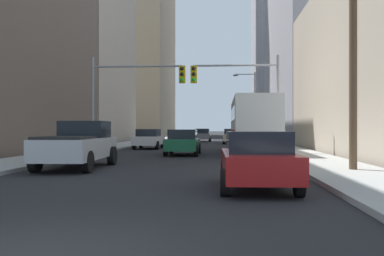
{
  "coord_description": "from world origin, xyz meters",
  "views": [
    {
      "loc": [
        2.37,
        -4.96,
        1.61
      ],
      "look_at": [
        0.0,
        28.41,
        1.6
      ],
      "focal_mm": 40.57,
      "sensor_mm": 36.0,
      "label": 1
    }
  ],
  "objects_px": {
    "pickup_truck_silver": "(78,145)",
    "sedan_red": "(257,160)",
    "sedan_green": "(183,142)",
    "sedan_white": "(149,139)",
    "sedan_beige": "(232,136)",
    "traffic_signal_near_left": "(134,87)",
    "sedan_grey": "(203,135)",
    "city_bus": "(252,123)",
    "traffic_signal_near_right": "(239,87)"
  },
  "relations": [
    {
      "from": "sedan_beige",
      "to": "sedan_green",
      "type": "bearing_deg",
      "value": -100.09
    },
    {
      "from": "city_bus",
      "to": "traffic_signal_near_right",
      "type": "bearing_deg",
      "value": -119.86
    },
    {
      "from": "sedan_grey",
      "to": "sedan_beige",
      "type": "xyz_separation_m",
      "value": [
        3.31,
        -6.75,
        0.0
      ]
    },
    {
      "from": "pickup_truck_silver",
      "to": "sedan_red",
      "type": "height_order",
      "value": "pickup_truck_silver"
    },
    {
      "from": "sedan_green",
      "to": "pickup_truck_silver",
      "type": "bearing_deg",
      "value": -111.95
    },
    {
      "from": "pickup_truck_silver",
      "to": "sedan_white",
      "type": "xyz_separation_m",
      "value": [
        0.08,
        16.06,
        -0.16
      ]
    },
    {
      "from": "city_bus",
      "to": "traffic_signal_near_left",
      "type": "relative_size",
      "value": 1.92
    },
    {
      "from": "sedan_green",
      "to": "sedan_grey",
      "type": "height_order",
      "value": "same"
    },
    {
      "from": "sedan_white",
      "to": "sedan_grey",
      "type": "distance_m",
      "value": 18.08
    },
    {
      "from": "pickup_truck_silver",
      "to": "sedan_green",
      "type": "relative_size",
      "value": 1.3
    },
    {
      "from": "sedan_white",
      "to": "sedan_beige",
      "type": "height_order",
      "value": "same"
    },
    {
      "from": "city_bus",
      "to": "pickup_truck_silver",
      "type": "relative_size",
      "value": 2.11
    },
    {
      "from": "sedan_green",
      "to": "sedan_grey",
      "type": "bearing_deg",
      "value": 90.03
    },
    {
      "from": "sedan_white",
      "to": "traffic_signal_near_left",
      "type": "xyz_separation_m",
      "value": [
        0.23,
        -6.76,
        3.36
      ]
    },
    {
      "from": "pickup_truck_silver",
      "to": "traffic_signal_near_right",
      "type": "bearing_deg",
      "value": 54.03
    },
    {
      "from": "sedan_beige",
      "to": "traffic_signal_near_left",
      "type": "distance_m",
      "value": 19.2
    },
    {
      "from": "sedan_green",
      "to": "traffic_signal_near_left",
      "type": "distance_m",
      "value": 4.66
    },
    {
      "from": "pickup_truck_silver",
      "to": "sedan_green",
      "type": "distance_m",
      "value": 9.19
    },
    {
      "from": "city_bus",
      "to": "sedan_grey",
      "type": "relative_size",
      "value": 2.71
    },
    {
      "from": "sedan_beige",
      "to": "traffic_signal_near_right",
      "type": "distance_m",
      "value": 18.09
    },
    {
      "from": "sedan_grey",
      "to": "city_bus",
      "type": "bearing_deg",
      "value": -79.47
    },
    {
      "from": "sedan_grey",
      "to": "traffic_signal_near_left",
      "type": "distance_m",
      "value": 24.95
    },
    {
      "from": "sedan_green",
      "to": "sedan_beige",
      "type": "distance_m",
      "value": 18.85
    },
    {
      "from": "sedan_red",
      "to": "traffic_signal_near_right",
      "type": "xyz_separation_m",
      "value": [
        0.05,
        14.77,
        3.34
      ]
    },
    {
      "from": "sedan_green",
      "to": "traffic_signal_near_left",
      "type": "bearing_deg",
      "value": 165.96
    },
    {
      "from": "sedan_green",
      "to": "sedan_white",
      "type": "xyz_separation_m",
      "value": [
        -3.35,
        7.54,
        0.0
      ]
    },
    {
      "from": "pickup_truck_silver",
      "to": "sedan_beige",
      "type": "distance_m",
      "value": 27.91
    },
    {
      "from": "pickup_truck_silver",
      "to": "sedan_white",
      "type": "bearing_deg",
      "value": 89.7
    },
    {
      "from": "city_bus",
      "to": "sedan_green",
      "type": "height_order",
      "value": "city_bus"
    },
    {
      "from": "traffic_signal_near_left",
      "to": "traffic_signal_near_right",
      "type": "distance_m",
      "value": 6.44
    },
    {
      "from": "pickup_truck_silver",
      "to": "sedan_grey",
      "type": "relative_size",
      "value": 1.29
    },
    {
      "from": "sedan_red",
      "to": "sedan_white",
      "type": "distance_m",
      "value": 22.53
    },
    {
      "from": "sedan_white",
      "to": "sedan_beige",
      "type": "relative_size",
      "value": 1.01
    },
    {
      "from": "pickup_truck_silver",
      "to": "traffic_signal_near_right",
      "type": "height_order",
      "value": "traffic_signal_near_right"
    },
    {
      "from": "sedan_grey",
      "to": "sedan_beige",
      "type": "distance_m",
      "value": 7.52
    },
    {
      "from": "sedan_red",
      "to": "sedan_beige",
      "type": "relative_size",
      "value": 1.0
    },
    {
      "from": "pickup_truck_silver",
      "to": "sedan_grey",
      "type": "distance_m",
      "value": 34.0
    },
    {
      "from": "pickup_truck_silver",
      "to": "traffic_signal_near_right",
      "type": "distance_m",
      "value": 11.93
    },
    {
      "from": "sedan_red",
      "to": "sedan_grey",
      "type": "relative_size",
      "value": 1.0
    },
    {
      "from": "city_bus",
      "to": "sedan_grey",
      "type": "bearing_deg",
      "value": 100.53
    },
    {
      "from": "city_bus",
      "to": "traffic_signal_near_left",
      "type": "distance_m",
      "value": 7.86
    },
    {
      "from": "city_bus",
      "to": "traffic_signal_near_right",
      "type": "distance_m",
      "value": 2.87
    },
    {
      "from": "city_bus",
      "to": "sedan_red",
      "type": "distance_m",
      "value": 16.46
    },
    {
      "from": "sedan_white",
      "to": "traffic_signal_near_right",
      "type": "bearing_deg",
      "value": -45.39
    },
    {
      "from": "city_bus",
      "to": "traffic_signal_near_right",
      "type": "height_order",
      "value": "traffic_signal_near_right"
    },
    {
      "from": "pickup_truck_silver",
      "to": "sedan_beige",
      "type": "relative_size",
      "value": 1.29
    },
    {
      "from": "sedan_white",
      "to": "sedan_green",
      "type": "bearing_deg",
      "value": -66.04
    },
    {
      "from": "pickup_truck_silver",
      "to": "sedan_beige",
      "type": "height_order",
      "value": "pickup_truck_silver"
    },
    {
      "from": "city_bus",
      "to": "sedan_red",
      "type": "xyz_separation_m",
      "value": [
        -0.98,
        -16.39,
        -1.16
      ]
    },
    {
      "from": "city_bus",
      "to": "sedan_white",
      "type": "bearing_deg",
      "value": 145.87
    }
  ]
}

